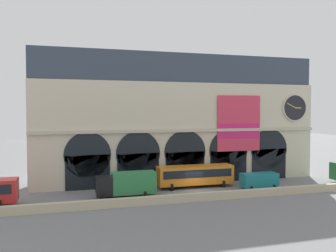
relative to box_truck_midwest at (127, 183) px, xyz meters
name	(u,v)px	position (x,y,z in m)	size (l,w,h in m)	color
ground_plane	(197,191)	(9.59, 0.37, -1.70)	(200.00, 200.00, 0.00)	slate
quay_parapet_wall	(211,196)	(9.59, -4.50, -1.20)	(90.00, 0.70, 1.00)	#BCAD8C
station_building	(180,120)	(9.63, 8.06, 7.84)	(44.04, 5.77, 19.65)	beige
box_truck_midwest	(127,183)	(0.00, 0.00, 0.00)	(7.50, 2.91, 3.12)	black
bus_center	(195,175)	(10.26, 2.79, 0.08)	(11.00, 3.25, 3.10)	orange
van_mideast	(259,180)	(18.59, -0.51, -0.45)	(5.20, 2.48, 2.20)	#19727A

